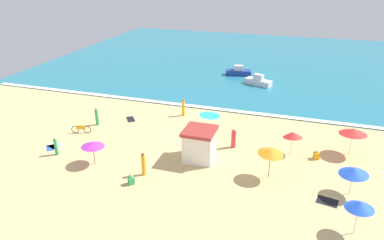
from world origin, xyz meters
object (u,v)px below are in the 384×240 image
beach_umbrella_5 (210,114)px  beachgoer_3 (183,107)px  beach_umbrella_1 (360,205)px  beach_umbrella_6 (293,135)px  beach_umbrella_3 (354,171)px  beachgoer_1 (143,164)px  beachgoer_6 (97,116)px  small_boat_1 (238,72)px  beach_umbrella_2 (271,152)px  parked_bicycle (81,129)px  beachgoer_0 (316,155)px  beachgoer_4 (56,146)px  lifeguard_cabana (199,144)px  small_boat_0 (258,81)px  beach_umbrella_4 (353,131)px  beachgoer_5 (234,138)px  beach_umbrella_0 (93,145)px  beachgoer_2 (131,180)px

beach_umbrella_5 → beachgoer_3: 5.09m
beach_umbrella_1 → beach_umbrella_6: 9.49m
beach_umbrella_1 → beach_umbrella_3: (0.08, 4.00, -0.18)m
beach_umbrella_5 → beachgoer_1: bearing=-109.7°
beachgoer_6 → small_boat_1: 22.40m
beach_umbrella_1 → beach_umbrella_2: (-5.40, 4.44, 0.11)m
parked_bicycle → beachgoer_0: beachgoer_0 is taller
beach_umbrella_1 → beachgoer_4: 22.47m
lifeguard_cabana → parked_bicycle: size_ratio=1.47×
beachgoer_3 → small_boat_0: bearing=63.6°
beachgoer_1 → small_boat_0: 23.91m
beach_umbrella_4 → beachgoer_4: size_ratio=1.87×
beach_umbrella_4 → beachgoer_1: (-14.75, -7.97, -1.15)m
small_boat_0 → beach_umbrella_6: bearing=-73.4°
beach_umbrella_6 → small_boat_0: bearing=106.6°
beachgoer_5 → beach_umbrella_4: bearing=10.7°
beach_umbrella_2 → parked_bicycle: size_ratio=1.36×
small_boat_0 → beach_umbrella_3: bearing=-66.8°
beachgoer_3 → beachgoer_6: size_ratio=1.02×
beachgoer_0 → beachgoer_6: bearing=178.8°
beach_umbrella_2 → beach_umbrella_6: bearing=72.2°
beach_umbrella_3 → beachgoer_1: beach_umbrella_3 is taller
beachgoer_0 → small_boat_0: size_ratio=0.22×
lifeguard_cabana → beach_umbrella_0: lifeguard_cabana is taller
beach_umbrella_1 → small_boat_1: beach_umbrella_1 is taller
beach_umbrella_1 → beach_umbrella_3: bearing=88.8°
beach_umbrella_6 → beachgoer_5: size_ratio=1.21×
beach_umbrella_5 → small_boat_0: size_ratio=0.73×
lifeguard_cabana → beachgoer_5: size_ratio=1.45×
beachgoer_2 → small_boat_1: (2.30, 28.17, 0.20)m
beach_umbrella_2 → beachgoer_1: size_ratio=1.30×
beach_umbrella_5 → beach_umbrella_0: bearing=-133.0°
small_boat_0 → small_boat_1: bearing=133.1°
beach_umbrella_6 → beachgoer_4: 19.19m
beach_umbrella_0 → beach_umbrella_3: beach_umbrella_3 is taller
beach_umbrella_6 → beachgoer_3: (-10.96, 4.78, -0.83)m
beach_umbrella_2 → small_boat_0: bearing=100.0°
beachgoer_1 → beachgoer_3: beachgoer_3 is taller
beachgoer_1 → beachgoer_2: beachgoer_1 is taller
beachgoer_5 → small_boat_0: size_ratio=0.50×
lifeguard_cabana → beachgoer_1: (-3.24, -3.50, -0.42)m
beach_umbrella_2 → parked_bicycle: beach_umbrella_2 is taller
beachgoer_1 → parked_bicycle: bearing=150.9°
lifeguard_cabana → beachgoer_4: lifeguard_cabana is taller
parked_bicycle → beachgoer_5: (13.91, 1.50, 0.44)m
beachgoer_1 → small_boat_1: (1.95, 26.78, -0.33)m
beachgoer_0 → beachgoer_5: size_ratio=0.44×
lifeguard_cabana → beach_umbrella_3: (11.08, -1.50, 0.51)m
parked_bicycle → small_boat_0: 23.09m
small_boat_0 → beachgoer_2: bearing=-102.6°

